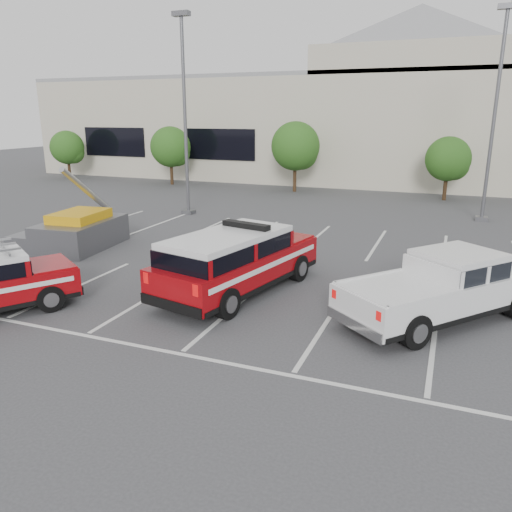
{
  "coord_description": "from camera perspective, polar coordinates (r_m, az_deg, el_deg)",
  "views": [
    {
      "loc": [
        5.45,
        -11.88,
        5.32
      ],
      "look_at": [
        -0.04,
        2.02,
        1.05
      ],
      "focal_mm": 35.0,
      "sensor_mm": 36.0,
      "label": 1
    }
  ],
  "objects": [
    {
      "name": "convention_building",
      "position": [
        44.06,
        15.2,
        14.63
      ],
      "size": [
        60.0,
        16.99,
        13.2
      ],
      "color": "#BDB6A0",
      "rests_on": "ground"
    },
    {
      "name": "tree_far_left",
      "position": [
        45.61,
        -20.64,
        11.41
      ],
      "size": [
        2.77,
        2.77,
        3.99
      ],
      "color": "#3F2B19",
      "rests_on": "ground"
    },
    {
      "name": "fire_chief_suv",
      "position": [
        15.22,
        -2.22,
        -1.09
      ],
      "size": [
        3.47,
        6.35,
        2.11
      ],
      "rotation": [
        0.0,
        0.0,
        -0.22
      ],
      "color": "maroon",
      "rests_on": "ground"
    },
    {
      "name": "tree_left",
      "position": [
        39.64,
        -9.59,
        12.04
      ],
      "size": [
        3.07,
        3.07,
        4.42
      ],
      "color": "#3F2B19",
      "rests_on": "ground"
    },
    {
      "name": "light_pole_left",
      "position": [
        27.4,
        -8.12,
        15.51
      ],
      "size": [
        0.9,
        0.6,
        10.24
      ],
      "color": "#59595E",
      "rests_on": "ground"
    },
    {
      "name": "tree_mid_right",
      "position": [
        34.04,
        21.24,
        10.14
      ],
      "size": [
        2.77,
        2.77,
        3.99
      ],
      "color": "#3F2B19",
      "rests_on": "ground"
    },
    {
      "name": "white_pickup",
      "position": [
        14.2,
        20.6,
        -4.03
      ],
      "size": [
        5.32,
        5.83,
        1.81
      ],
      "rotation": [
        0.0,
        0.0,
        -0.69
      ],
      "color": "silver",
      "rests_on": "ground"
    },
    {
      "name": "ground",
      "position": [
        14.11,
        -2.87,
        -6.23
      ],
      "size": [
        120.0,
        120.0,
        0.0
      ],
      "primitive_type": "plane",
      "color": "#3B3B3E",
      "rests_on": "ground"
    },
    {
      "name": "tree_mid_left",
      "position": [
        35.54,
        4.69,
        12.22
      ],
      "size": [
        3.37,
        3.37,
        4.85
      ],
      "color": "#3F2B19",
      "rests_on": "ground"
    },
    {
      "name": "light_pole_mid",
      "position": [
        27.92,
        25.58,
        14.17
      ],
      "size": [
        0.9,
        0.6,
        10.24
      ],
      "color": "#59595E",
      "rests_on": "ground"
    },
    {
      "name": "utility_rig",
      "position": [
        21.7,
        -19.76,
        2.64
      ],
      "size": [
        3.42,
        4.21,
        3.39
      ],
      "rotation": [
        0.0,
        0.0,
        0.1
      ],
      "color": "#59595E",
      "rests_on": "ground"
    },
    {
      "name": "stall_markings",
      "position": [
        18.06,
        3.02,
        -1.19
      ],
      "size": [
        23.0,
        15.0,
        0.01
      ],
      "primitive_type": "cube",
      "color": "silver",
      "rests_on": "ground"
    }
  ]
}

